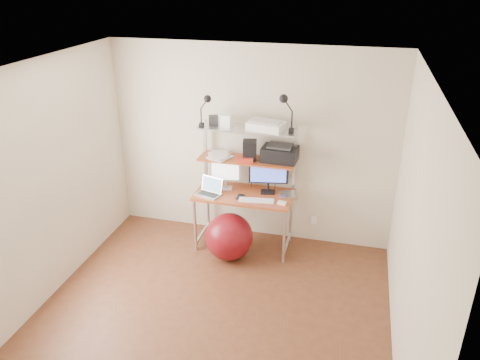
# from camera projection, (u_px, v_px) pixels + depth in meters

# --- Properties ---
(room) EXTENTS (3.60, 3.60, 3.60)m
(room) POSITION_uv_depth(u_px,v_px,m) (206.00, 211.00, 4.28)
(room) COLOR brown
(room) RESTS_ON ground
(computer_desk) EXTENTS (1.20, 0.60, 1.57)m
(computer_desk) POSITION_uv_depth(u_px,v_px,m) (245.00, 176.00, 5.72)
(computer_desk) COLOR #B75423
(computer_desk) RESTS_ON ground
(desktop) EXTENTS (1.20, 0.60, 0.00)m
(desktop) POSITION_uv_depth(u_px,v_px,m) (244.00, 194.00, 5.76)
(desktop) COLOR #B75423
(desktop) RESTS_ON computer_desk
(mid_shelf) EXTENTS (1.18, 0.34, 0.00)m
(mid_shelf) POSITION_uv_depth(u_px,v_px,m) (247.00, 159.00, 5.70)
(mid_shelf) COLOR #B75423
(mid_shelf) RESTS_ON computer_desk
(top_shelf) EXTENTS (1.18, 0.34, 0.00)m
(top_shelf) POSITION_uv_depth(u_px,v_px,m) (247.00, 128.00, 5.54)
(top_shelf) COLOR silver
(top_shelf) RESTS_ON computer_desk
(floor) EXTENTS (3.60, 3.60, 0.00)m
(floor) POSITION_uv_depth(u_px,v_px,m) (210.00, 318.00, 4.80)
(floor) COLOR brown
(floor) RESTS_ON ground
(wall_outlet) EXTENTS (0.08, 0.01, 0.12)m
(wall_outlet) POSITION_uv_depth(u_px,v_px,m) (314.00, 220.00, 6.05)
(wall_outlet) COLOR white
(wall_outlet) RESTS_ON room
(monitor_silver) EXTENTS (0.37, 0.16, 0.42)m
(monitor_silver) POSITION_uv_depth(u_px,v_px,m) (226.00, 172.00, 5.81)
(monitor_silver) COLOR silver
(monitor_silver) RESTS_ON desktop
(monitor_black) EXTENTS (0.48, 0.16, 0.48)m
(monitor_black) POSITION_uv_depth(u_px,v_px,m) (269.00, 174.00, 5.71)
(monitor_black) COLOR black
(monitor_black) RESTS_ON desktop
(laptop) EXTENTS (0.35, 0.31, 0.26)m
(laptop) POSITION_uv_depth(u_px,v_px,m) (210.00, 190.00, 5.74)
(laptop) COLOR #B5B6BA
(laptop) RESTS_ON desktop
(keyboard) EXTENTS (0.43, 0.16, 0.01)m
(keyboard) POSITION_uv_depth(u_px,v_px,m) (256.00, 200.00, 5.58)
(keyboard) COLOR white
(keyboard) RESTS_ON desktop
(mouse) EXTENTS (0.11, 0.08, 0.03)m
(mouse) POSITION_uv_depth(u_px,v_px,m) (282.00, 203.00, 5.51)
(mouse) COLOR white
(mouse) RESTS_ON desktop
(mac_mini) EXTENTS (0.24, 0.24, 0.04)m
(mac_mini) POSITION_uv_depth(u_px,v_px,m) (288.00, 195.00, 5.68)
(mac_mini) COLOR #B5B6BA
(mac_mini) RESTS_ON desktop
(phone) EXTENTS (0.08, 0.15, 0.01)m
(phone) POSITION_uv_depth(u_px,v_px,m) (240.00, 197.00, 5.67)
(phone) COLOR black
(phone) RESTS_ON desktop
(printer) EXTENTS (0.44, 0.31, 0.20)m
(printer) POSITION_uv_depth(u_px,v_px,m) (280.00, 153.00, 5.62)
(printer) COLOR black
(printer) RESTS_ON mid_shelf
(nas_cube) EXTENTS (0.19, 0.19, 0.24)m
(nas_cube) POSITION_uv_depth(u_px,v_px,m) (250.00, 150.00, 5.64)
(nas_cube) COLOR black
(nas_cube) RESTS_ON mid_shelf
(red_box) EXTENTS (0.22, 0.16, 0.05)m
(red_box) POSITION_uv_depth(u_px,v_px,m) (245.00, 159.00, 5.62)
(red_box) COLOR red
(red_box) RESTS_ON mid_shelf
(scanner) EXTENTS (0.45, 0.34, 0.11)m
(scanner) POSITION_uv_depth(u_px,v_px,m) (266.00, 125.00, 5.45)
(scanner) COLOR white
(scanner) RESTS_ON top_shelf
(box_white) EXTENTS (0.14, 0.13, 0.15)m
(box_white) POSITION_uv_depth(u_px,v_px,m) (227.00, 121.00, 5.54)
(box_white) COLOR white
(box_white) RESTS_ON top_shelf
(box_grey) EXTENTS (0.14, 0.14, 0.11)m
(box_grey) POSITION_uv_depth(u_px,v_px,m) (213.00, 120.00, 5.62)
(box_grey) COLOR #2B2B2D
(box_grey) RESTS_ON top_shelf
(clip_lamp_left) EXTENTS (0.16, 0.09, 0.40)m
(clip_lamp_left) POSITION_uv_depth(u_px,v_px,m) (206.00, 104.00, 5.42)
(clip_lamp_left) COLOR black
(clip_lamp_left) RESTS_ON top_shelf
(clip_lamp_right) EXTENTS (0.18, 0.10, 0.45)m
(clip_lamp_right) POSITION_uv_depth(u_px,v_px,m) (285.00, 105.00, 5.23)
(clip_lamp_right) COLOR black
(clip_lamp_right) RESTS_ON top_shelf
(exercise_ball) EXTENTS (0.58, 0.58, 0.58)m
(exercise_ball) POSITION_uv_depth(u_px,v_px,m) (229.00, 237.00, 5.69)
(exercise_ball) COLOR maroon
(exercise_ball) RESTS_ON floor
(paper_stack) EXTENTS (0.38, 0.41, 0.02)m
(paper_stack) POSITION_uv_depth(u_px,v_px,m) (219.00, 156.00, 5.78)
(paper_stack) COLOR white
(paper_stack) RESTS_ON mid_shelf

